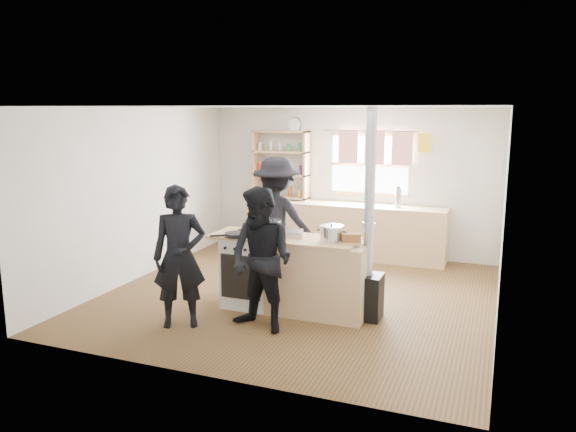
{
  "coord_description": "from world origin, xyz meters",
  "views": [
    {
      "loc": [
        2.48,
        -6.79,
        2.48
      ],
      "look_at": [
        -0.12,
        -0.1,
        1.1
      ],
      "focal_mm": 35.0,
      "sensor_mm": 36.0,
      "label": 1
    }
  ],
  "objects_px": {
    "stockpot_counter": "(332,233)",
    "roast_tray": "(287,233)",
    "thermos": "(398,197)",
    "person_near_left": "(179,257)",
    "person_near_right": "(262,260)",
    "cooking_island": "(295,274)",
    "bread_board": "(351,239)",
    "person_far": "(276,221)",
    "flue_heater": "(368,266)",
    "skillet_greens": "(236,235)",
    "stockpot_stove": "(273,226)"
  },
  "relations": [
    {
      "from": "flue_heater",
      "to": "person_near_left",
      "type": "xyz_separation_m",
      "value": [
        -1.95,
        -1.0,
        0.18
      ]
    },
    {
      "from": "bread_board",
      "to": "person_near_right",
      "type": "distance_m",
      "value": 1.09
    },
    {
      "from": "skillet_greens",
      "to": "stockpot_counter",
      "type": "relative_size",
      "value": 1.34
    },
    {
      "from": "bread_board",
      "to": "cooking_island",
      "type": "bearing_deg",
      "value": 176.01
    },
    {
      "from": "roast_tray",
      "to": "bread_board",
      "type": "relative_size",
      "value": 1.31
    },
    {
      "from": "thermos",
      "to": "person_near_right",
      "type": "bearing_deg",
      "value": -104.14
    },
    {
      "from": "person_near_left",
      "to": "person_far",
      "type": "relative_size",
      "value": 0.9
    },
    {
      "from": "skillet_greens",
      "to": "bread_board",
      "type": "bearing_deg",
      "value": 6.88
    },
    {
      "from": "cooking_island",
      "to": "flue_heater",
      "type": "height_order",
      "value": "flue_heater"
    },
    {
      "from": "cooking_island",
      "to": "person_far",
      "type": "relative_size",
      "value": 1.08
    },
    {
      "from": "thermos",
      "to": "flue_heater",
      "type": "distance_m",
      "value": 2.74
    },
    {
      "from": "thermos",
      "to": "person_near_left",
      "type": "height_order",
      "value": "person_near_left"
    },
    {
      "from": "person_near_right",
      "to": "person_far",
      "type": "relative_size",
      "value": 0.9
    },
    {
      "from": "skillet_greens",
      "to": "person_far",
      "type": "distance_m",
      "value": 1.21
    },
    {
      "from": "thermos",
      "to": "stockpot_stove",
      "type": "relative_size",
      "value": 1.47
    },
    {
      "from": "cooking_island",
      "to": "person_near_left",
      "type": "height_order",
      "value": "person_near_left"
    },
    {
      "from": "cooking_island",
      "to": "flue_heater",
      "type": "distance_m",
      "value": 0.92
    },
    {
      "from": "flue_heater",
      "to": "person_near_left",
      "type": "distance_m",
      "value": 2.2
    },
    {
      "from": "skillet_greens",
      "to": "person_near_right",
      "type": "relative_size",
      "value": 0.23
    },
    {
      "from": "thermos",
      "to": "person_near_right",
      "type": "relative_size",
      "value": 0.2
    },
    {
      "from": "cooking_island",
      "to": "skillet_greens",
      "type": "bearing_deg",
      "value": -162.28
    },
    {
      "from": "person_near_right",
      "to": "cooking_island",
      "type": "bearing_deg",
      "value": 93.99
    },
    {
      "from": "skillet_greens",
      "to": "person_near_right",
      "type": "distance_m",
      "value": 0.76
    },
    {
      "from": "cooking_island",
      "to": "flue_heater",
      "type": "bearing_deg",
      "value": 4.31
    },
    {
      "from": "stockpot_counter",
      "to": "person_far",
      "type": "relative_size",
      "value": 0.16
    },
    {
      "from": "thermos",
      "to": "person_near_right",
      "type": "distance_m",
      "value": 3.6
    },
    {
      "from": "person_near_left",
      "to": "flue_heater",
      "type": "bearing_deg",
      "value": -1.1
    },
    {
      "from": "roast_tray",
      "to": "person_near_right",
      "type": "bearing_deg",
      "value": -91.91
    },
    {
      "from": "cooking_island",
      "to": "person_near_right",
      "type": "xyz_separation_m",
      "value": [
        -0.13,
        -0.72,
        0.35
      ]
    },
    {
      "from": "bread_board",
      "to": "person_near_left",
      "type": "bearing_deg",
      "value": -153.54
    },
    {
      "from": "thermos",
      "to": "person_far",
      "type": "xyz_separation_m",
      "value": [
        -1.4,
        -1.78,
        -0.15
      ]
    },
    {
      "from": "stockpot_stove",
      "to": "person_near_left",
      "type": "distance_m",
      "value": 1.32
    },
    {
      "from": "skillet_greens",
      "to": "person_near_left",
      "type": "distance_m",
      "value": 0.81
    },
    {
      "from": "thermos",
      "to": "cooking_island",
      "type": "bearing_deg",
      "value": -105.19
    },
    {
      "from": "stockpot_stove",
      "to": "person_far",
      "type": "relative_size",
      "value": 0.12
    },
    {
      "from": "stockpot_counter",
      "to": "skillet_greens",
      "type": "bearing_deg",
      "value": -170.27
    },
    {
      "from": "roast_tray",
      "to": "flue_heater",
      "type": "bearing_deg",
      "value": 2.9
    },
    {
      "from": "thermos",
      "to": "stockpot_stove",
      "type": "xyz_separation_m",
      "value": [
        -1.12,
        -2.6,
        -0.05
      ]
    },
    {
      "from": "stockpot_counter",
      "to": "roast_tray",
      "type": "bearing_deg",
      "value": 176.23
    },
    {
      "from": "stockpot_counter",
      "to": "person_near_right",
      "type": "height_order",
      "value": "person_near_right"
    },
    {
      "from": "person_near_left",
      "to": "cooking_island",
      "type": "bearing_deg",
      "value": 13.28
    },
    {
      "from": "person_near_left",
      "to": "person_near_right",
      "type": "xyz_separation_m",
      "value": [
        0.93,
        0.21,
        -0.0
      ]
    },
    {
      "from": "stockpot_stove",
      "to": "person_near_left",
      "type": "bearing_deg",
      "value": -121.95
    },
    {
      "from": "roast_tray",
      "to": "stockpot_counter",
      "type": "xyz_separation_m",
      "value": [
        0.57,
        -0.04,
        0.05
      ]
    },
    {
      "from": "cooking_island",
      "to": "roast_tray",
      "type": "xyz_separation_m",
      "value": [
        -0.1,
        0.02,
        0.5
      ]
    },
    {
      "from": "person_near_left",
      "to": "bread_board",
      "type": "bearing_deg",
      "value": -1.76
    },
    {
      "from": "flue_heater",
      "to": "person_near_right",
      "type": "bearing_deg",
      "value": -142.53
    },
    {
      "from": "bread_board",
      "to": "flue_heater",
      "type": "bearing_deg",
      "value": 33.31
    },
    {
      "from": "bread_board",
      "to": "person_far",
      "type": "relative_size",
      "value": 0.18
    },
    {
      "from": "bread_board",
      "to": "person_near_left",
      "type": "relative_size",
      "value": 0.2
    }
  ]
}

